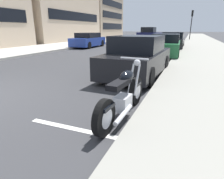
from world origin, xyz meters
The scene contains 11 objects.
sidewalk_near_curb centered at (12.00, -6.65, 0.07)m, with size 120.00×4.40×0.14m, color gray.
sidewalk_far_curb centered at (12.00, 6.85, 0.07)m, with size 120.00×5.00×0.14m, color #ADA89E.
parking_stall_stripe centered at (0.00, -3.75, 0.00)m, with size 0.12×2.20×0.01m, color silver.
parked_motorcycle centered at (0.81, -4.21, 0.43)m, with size 2.19×0.62×1.12m.
parked_car_far_down_curb centered at (4.43, -3.54, 0.67)m, with size 4.21×1.92×1.46m.
parked_car_across_street centered at (10.52, -3.81, 0.65)m, with size 4.64×1.96×1.39m.
parked_car_behind_motorcycle centered at (15.71, -3.82, 0.66)m, with size 4.57×1.88×1.43m.
crossing_truck centered at (28.01, 0.23, 0.90)m, with size 2.35×5.19×1.94m.
car_opposite_curb centered at (14.06, 3.83, 0.65)m, with size 4.34×1.84×1.35m.
traffic_signal_near_corner centered at (30.04, -5.07, 3.15)m, with size 0.36×0.28×4.18m.
townhouse_corner_block centered at (34.02, 13.59, 4.89)m, with size 11.64×8.97×9.79m.
Camera 1 is at (-2.54, -5.31, 1.69)m, focal length 30.54 mm.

